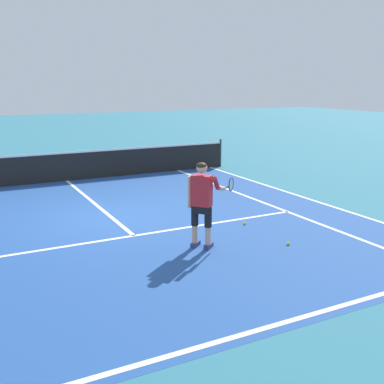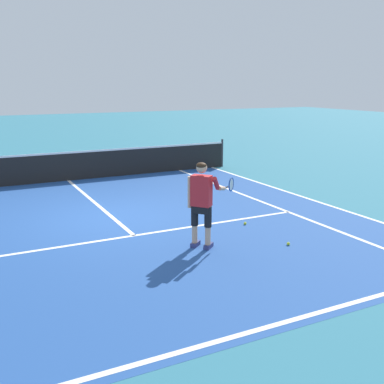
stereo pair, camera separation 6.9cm
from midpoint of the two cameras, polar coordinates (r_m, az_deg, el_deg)
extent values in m
plane|color=teal|center=(11.35, -10.09, -3.13)|extent=(80.00, 80.00, 0.00)
cube|color=#234C93|center=(10.85, -9.22, -3.85)|extent=(10.98, 11.20, 0.00)
cube|color=white|center=(6.33, 7.04, -16.80)|extent=(10.98, 0.10, 0.01)
cube|color=white|center=(9.95, -7.39, -5.38)|extent=(8.23, 0.10, 0.01)
cube|color=white|center=(12.89, -12.29, -1.24)|extent=(0.10, 6.40, 0.01)
cube|color=white|center=(12.67, 8.73, -1.32)|extent=(0.10, 10.80, 0.01)
cube|color=white|center=(13.51, 13.46, -0.63)|extent=(0.10, 10.80, 0.01)
cylinder|color=#333338|center=(17.98, 3.41, 4.85)|extent=(0.08, 0.08, 1.07)
cube|color=black|center=(15.84, -15.44, 2.95)|extent=(11.84, 0.02, 0.91)
cube|color=white|center=(15.77, -15.54, 4.68)|extent=(11.84, 0.03, 0.06)
cube|color=navy|center=(9.25, 0.22, -6.45)|extent=(0.28, 0.26, 0.09)
cube|color=navy|center=(9.15, 1.85, -6.67)|extent=(0.28, 0.26, 0.09)
cylinder|color=tan|center=(9.14, 0.12, -5.20)|extent=(0.11, 0.11, 0.36)
cylinder|color=black|center=(9.03, 0.12, -2.88)|extent=(0.14, 0.14, 0.41)
cylinder|color=tan|center=(9.04, 1.77, -5.41)|extent=(0.11, 0.11, 0.36)
cylinder|color=black|center=(8.93, 1.79, -3.07)|extent=(0.14, 0.14, 0.41)
cube|color=black|center=(8.93, 0.96, -1.96)|extent=(0.37, 0.39, 0.20)
cube|color=red|center=(8.85, 0.96, 0.16)|extent=(0.41, 0.43, 0.60)
cylinder|color=tan|center=(8.95, -0.47, -0.01)|extent=(0.09, 0.09, 0.62)
cylinder|color=red|center=(8.81, 2.79, 1.09)|extent=(0.26, 0.24, 0.29)
cylinder|color=tan|center=(9.02, 3.47, 0.46)|extent=(0.27, 0.25, 0.14)
sphere|color=tan|center=(8.77, 1.00, 3.01)|extent=(0.21, 0.21, 0.21)
ellipsoid|color=#382314|center=(8.74, 0.95, 3.31)|extent=(0.28, 0.28, 0.12)
cylinder|color=#232326|center=(9.22, 4.00, 0.55)|extent=(0.17, 0.15, 0.03)
cylinder|color=#1E479E|center=(9.36, 4.30, 0.73)|extent=(0.09, 0.08, 0.02)
torus|color=#1E479E|center=(9.53, 4.65, 0.96)|extent=(0.24, 0.21, 0.30)
cylinder|color=silver|center=(9.53, 4.65, 0.96)|extent=(0.19, 0.16, 0.25)
sphere|color=#CCE02D|center=(9.51, 11.61, -6.25)|extent=(0.07, 0.07, 0.07)
sphere|color=#CCE02D|center=(10.69, 6.35, -3.86)|extent=(0.07, 0.07, 0.07)
camera|label=1|loc=(0.03, -90.22, -0.05)|focal=43.13mm
camera|label=2|loc=(0.03, 89.78, 0.05)|focal=43.13mm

